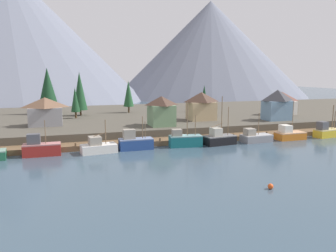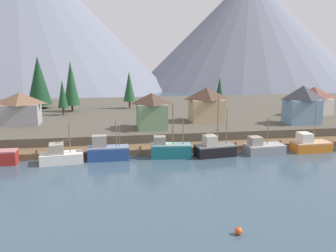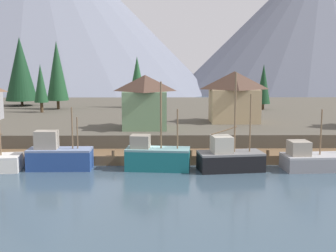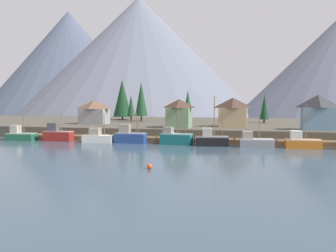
{
  "view_description": "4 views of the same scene",
  "coord_description": "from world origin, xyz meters",
  "px_view_note": "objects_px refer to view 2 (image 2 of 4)",
  "views": [
    {
      "loc": [
        -21.57,
        -62.33,
        14.45
      ],
      "look_at": [
        -2.03,
        1.33,
        3.7
      ],
      "focal_mm": 36.17,
      "sensor_mm": 36.0,
      "label": 1
    },
    {
      "loc": [
        -8.86,
        -57.0,
        16.16
      ],
      "look_at": [
        1.06,
        3.71,
        3.99
      ],
      "focal_mm": 39.32,
      "sensor_mm": 36.0,
      "label": 2
    },
    {
      "loc": [
        1.11,
        -43.22,
        10.33
      ],
      "look_at": [
        1.65,
        1.12,
        3.97
      ],
      "focal_mm": 45.89,
      "sensor_mm": 36.0,
      "label": 3
    },
    {
      "loc": [
        14.96,
        -71.22,
        8.82
      ],
      "look_at": [
        -2.11,
        2.55,
        3.35
      ],
      "focal_mm": 38.19,
      "sensor_mm": 36.0,
      "label": 4
    }
  ],
  "objects_px": {
    "fishing_boat_orange": "(310,145)",
    "house_tan": "(206,104)",
    "house_blue": "(302,104)",
    "conifer_back_left": "(71,83)",
    "channel_buoy": "(239,231)",
    "conifer_mid_left": "(219,91)",
    "conifer_mid_right": "(63,94)",
    "conifer_near_left": "(39,81)",
    "fishing_boat_white": "(61,156)",
    "fishing_boat_teal": "(170,150)",
    "fishing_boat_blue": "(107,151)",
    "house_green": "(152,110)",
    "fishing_boat_grey": "(263,148)",
    "conifer_near_right": "(129,86)",
    "house_grey": "(20,108)",
    "house_white": "(313,101)",
    "fishing_boat_black": "(214,149)"
  },
  "relations": [
    {
      "from": "fishing_boat_blue",
      "to": "house_green",
      "type": "bearing_deg",
      "value": 52.44
    },
    {
      "from": "fishing_boat_black",
      "to": "conifer_mid_right",
      "type": "xyz_separation_m",
      "value": [
        -26.53,
        29.59,
        6.03
      ]
    },
    {
      "from": "fishing_boat_white",
      "to": "conifer_near_left",
      "type": "height_order",
      "value": "conifer_near_left"
    },
    {
      "from": "house_blue",
      "to": "house_tan",
      "type": "bearing_deg",
      "value": 163.02
    },
    {
      "from": "conifer_mid_right",
      "to": "fishing_boat_teal",
      "type": "bearing_deg",
      "value": -56.5
    },
    {
      "from": "fishing_boat_orange",
      "to": "house_white",
      "type": "distance_m",
      "value": 24.63
    },
    {
      "from": "house_green",
      "to": "conifer_near_right",
      "type": "relative_size",
      "value": 0.71
    },
    {
      "from": "fishing_boat_grey",
      "to": "channel_buoy",
      "type": "relative_size",
      "value": 9.21
    },
    {
      "from": "fishing_boat_teal",
      "to": "house_white",
      "type": "bearing_deg",
      "value": 35.51
    },
    {
      "from": "house_blue",
      "to": "channel_buoy",
      "type": "bearing_deg",
      "value": -125.38
    },
    {
      "from": "conifer_back_left",
      "to": "channel_buoy",
      "type": "distance_m",
      "value": 64.23
    },
    {
      "from": "fishing_boat_white",
      "to": "fishing_boat_black",
      "type": "bearing_deg",
      "value": -6.32
    },
    {
      "from": "fishing_boat_teal",
      "to": "conifer_near_left",
      "type": "height_order",
      "value": "conifer_near_left"
    },
    {
      "from": "fishing_boat_blue",
      "to": "conifer_mid_right",
      "type": "distance_m",
      "value": 31.06
    },
    {
      "from": "house_green",
      "to": "house_grey",
      "type": "relative_size",
      "value": 0.88
    },
    {
      "from": "conifer_mid_left",
      "to": "conifer_mid_right",
      "type": "relative_size",
      "value": 1.0
    },
    {
      "from": "house_green",
      "to": "conifer_near_right",
      "type": "xyz_separation_m",
      "value": [
        -2.52,
        26.15,
        2.18
      ]
    },
    {
      "from": "fishing_boat_white",
      "to": "fishing_boat_blue",
      "type": "bearing_deg",
      "value": -0.95
    },
    {
      "from": "conifer_mid_right",
      "to": "fishing_boat_white",
      "type": "bearing_deg",
      "value": -84.72
    },
    {
      "from": "conifer_near_right",
      "to": "channel_buoy",
      "type": "distance_m",
      "value": 63.99
    },
    {
      "from": "fishing_boat_white",
      "to": "fishing_boat_orange",
      "type": "height_order",
      "value": "fishing_boat_orange"
    },
    {
      "from": "fishing_boat_orange",
      "to": "house_white",
      "type": "relative_size",
      "value": 1.0
    },
    {
      "from": "fishing_boat_orange",
      "to": "house_tan",
      "type": "bearing_deg",
      "value": 127.12
    },
    {
      "from": "fishing_boat_orange",
      "to": "house_green",
      "type": "relative_size",
      "value": 1.24
    },
    {
      "from": "house_grey",
      "to": "house_green",
      "type": "bearing_deg",
      "value": -17.27
    },
    {
      "from": "conifer_mid_right",
      "to": "house_tan",
      "type": "bearing_deg",
      "value": -22.67
    },
    {
      "from": "conifer_mid_left",
      "to": "house_tan",
      "type": "bearing_deg",
      "value": -115.25
    },
    {
      "from": "fishing_boat_blue",
      "to": "conifer_back_left",
      "type": "xyz_separation_m",
      "value": [
        -8.17,
        34.19,
        7.9
      ]
    },
    {
      "from": "fishing_boat_grey",
      "to": "conifer_near_right",
      "type": "relative_size",
      "value": 0.69
    },
    {
      "from": "conifer_mid_left",
      "to": "channel_buoy",
      "type": "relative_size",
      "value": 11.35
    },
    {
      "from": "house_green",
      "to": "conifer_mid_left",
      "type": "relative_size",
      "value": 0.83
    },
    {
      "from": "fishing_boat_teal",
      "to": "channel_buoy",
      "type": "xyz_separation_m",
      "value": [
        1.99,
        -25.91,
        -0.94
      ]
    },
    {
      "from": "conifer_near_left",
      "to": "conifer_back_left",
      "type": "xyz_separation_m",
      "value": [
        8.46,
        -6.35,
        -0.26
      ]
    },
    {
      "from": "fishing_boat_orange",
      "to": "conifer_near_right",
      "type": "bearing_deg",
      "value": 125.32
    },
    {
      "from": "fishing_boat_grey",
      "to": "house_grey",
      "type": "height_order",
      "value": "house_grey"
    },
    {
      "from": "conifer_mid_left",
      "to": "conifer_near_left",
      "type": "bearing_deg",
      "value": 170.59
    },
    {
      "from": "fishing_boat_blue",
      "to": "fishing_boat_black",
      "type": "height_order",
      "value": "fishing_boat_black"
    },
    {
      "from": "fishing_boat_blue",
      "to": "channel_buoy",
      "type": "distance_m",
      "value": 28.75
    },
    {
      "from": "house_blue",
      "to": "conifer_back_left",
      "type": "distance_m",
      "value": 51.89
    },
    {
      "from": "house_green",
      "to": "conifer_mid_left",
      "type": "distance_m",
      "value": 29.81
    },
    {
      "from": "fishing_boat_orange",
      "to": "fishing_boat_blue",
      "type": "bearing_deg",
      "value": 177.97
    },
    {
      "from": "conifer_mid_right",
      "to": "channel_buoy",
      "type": "relative_size",
      "value": 11.35
    },
    {
      "from": "fishing_boat_white",
      "to": "house_blue",
      "type": "distance_m",
      "value": 46.83
    },
    {
      "from": "fishing_boat_teal",
      "to": "house_green",
      "type": "relative_size",
      "value": 1.32
    },
    {
      "from": "conifer_mid_left",
      "to": "fishing_boat_teal",
      "type": "bearing_deg",
      "value": -118.62
    },
    {
      "from": "fishing_boat_grey",
      "to": "channel_buoy",
      "type": "distance_m",
      "value": 29.02
    },
    {
      "from": "house_white",
      "to": "conifer_back_left",
      "type": "bearing_deg",
      "value": 165.65
    },
    {
      "from": "fishing_boat_white",
      "to": "fishing_boat_teal",
      "type": "relative_size",
      "value": 0.75
    },
    {
      "from": "house_green",
      "to": "house_grey",
      "type": "height_order",
      "value": "house_green"
    },
    {
      "from": "fishing_boat_orange",
      "to": "house_green",
      "type": "xyz_separation_m",
      "value": [
        -25.35,
        11.25,
        4.74
      ]
    }
  ]
}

